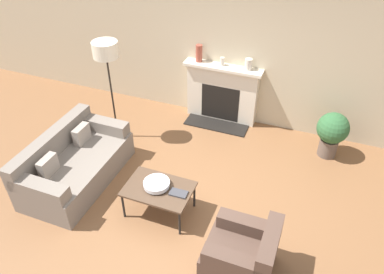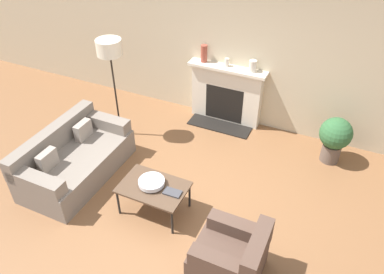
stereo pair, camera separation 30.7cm
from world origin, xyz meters
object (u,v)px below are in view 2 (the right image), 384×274
at_px(mantel_vase_center_left, 227,62).
at_px(potted_plant, 335,137).
at_px(armchair_near, 231,258).
at_px(bowl, 152,182).
at_px(mantel_vase_left, 204,54).
at_px(book, 173,193).
at_px(fireplace, 226,95).
at_px(couch, 74,159).
at_px(coffee_table, 153,188).
at_px(floor_lamp, 110,57).
at_px(mantel_vase_center_right, 253,66).

bearing_deg(mantel_vase_center_left, potted_plant, -11.83).
bearing_deg(potted_plant, armchair_near, -105.65).
bearing_deg(bowl, mantel_vase_left, 97.90).
height_order(book, potted_plant, potted_plant).
height_order(fireplace, mantel_vase_center_left, mantel_vase_center_left).
bearing_deg(couch, coffee_table, -95.46).
relative_size(couch, armchair_near, 2.24).
distance_m(couch, floor_lamp, 1.72).
xyz_separation_m(bowl, book, (0.33, -0.02, -0.04)).
distance_m(armchair_near, bowl, 1.49).
bearing_deg(armchair_near, book, -116.58).
xyz_separation_m(mantel_vase_center_left, mantel_vase_center_right, (0.48, 0.00, 0.03)).
bearing_deg(mantel_vase_center_right, book, -94.71).
bearing_deg(fireplace, floor_lamp, -141.61).
relative_size(coffee_table, mantel_vase_center_left, 6.24).
xyz_separation_m(armchair_near, book, (-1.04, 0.52, 0.16)).
distance_m(mantel_vase_left, potted_plant, 2.65).
bearing_deg(mantel_vase_left, floor_lamp, -131.20).
bearing_deg(book, mantel_vase_center_left, 93.34).
xyz_separation_m(floor_lamp, mantel_vase_center_right, (2.01, 1.26, -0.29)).
bearing_deg(floor_lamp, mantel_vase_center_right, 31.96).
bearing_deg(mantel_vase_left, couch, -114.15).
bearing_deg(potted_plant, couch, -150.36).
relative_size(couch, mantel_vase_center_right, 9.08).
distance_m(armchair_near, floor_lamp, 3.61).
distance_m(armchair_near, coffee_table, 1.44).
bearing_deg(floor_lamp, fireplace, 38.39).
bearing_deg(coffee_table, mantel_vase_center_right, 78.85).
height_order(fireplace, couch, fireplace).
distance_m(fireplace, mantel_vase_center_left, 0.64).
height_order(bowl, mantel_vase_center_right, mantel_vase_center_right).
bearing_deg(potted_plant, floor_lamp, -167.07).
height_order(floor_lamp, mantel_vase_left, floor_lamp).
distance_m(couch, mantel_vase_center_left, 3.06).
distance_m(couch, bowl, 1.50).
bearing_deg(fireplace, couch, -122.62).
distance_m(fireplace, mantel_vase_center_right, 0.80).
relative_size(fireplace, mantel_vase_center_left, 9.73).
bearing_deg(mantel_vase_center_right, couch, -129.21).
bearing_deg(armchair_near, mantel_vase_center_left, -157.66).
distance_m(mantel_vase_center_right, potted_plant, 1.79).
xyz_separation_m(coffee_table, book, (0.30, -0.00, 0.05)).
height_order(armchair_near, potted_plant, potted_plant).
xyz_separation_m(coffee_table, bowl, (-0.03, 0.02, 0.09)).
distance_m(book, floor_lamp, 2.49).
relative_size(fireplace, couch, 0.79).
xyz_separation_m(mantel_vase_center_left, potted_plant, (2.06, -0.43, -0.70)).
height_order(fireplace, coffee_table, fireplace).
bearing_deg(mantel_vase_center_right, floor_lamp, -148.04).
xyz_separation_m(couch, armchair_near, (2.85, -0.67, 0.01)).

